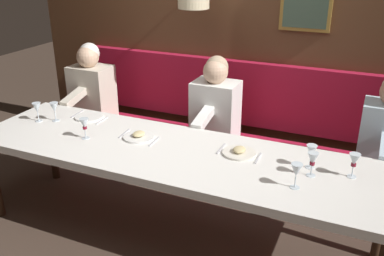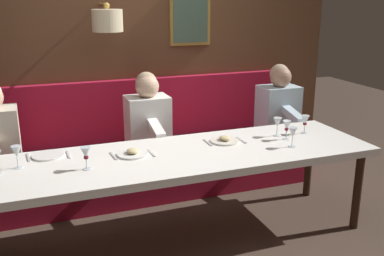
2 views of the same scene
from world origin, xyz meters
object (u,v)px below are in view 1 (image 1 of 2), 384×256
(wine_glass_0, at_px, (37,108))
(wine_glass_1, at_px, (84,124))
(dining_table, at_px, (173,157))
(wine_glass_3, at_px, (313,160))
(wine_glass_5, at_px, (296,171))
(diner_middle, at_px, (91,85))
(wine_glass_6, at_px, (54,108))
(wine_glass_4, at_px, (354,161))
(wine_glass_2, at_px, (311,152))
(diner_near, at_px, (215,103))

(wine_glass_0, bearing_deg, wine_glass_1, -102.54)
(dining_table, distance_m, wine_glass_3, 1.00)
(wine_glass_5, bearing_deg, diner_middle, 65.18)
(wine_glass_0, xyz_separation_m, wine_glass_5, (-0.22, -2.21, 0.00))
(wine_glass_1, height_order, wine_glass_5, same)
(wine_glass_0, height_order, wine_glass_5, same)
(dining_table, distance_m, wine_glass_1, 0.73)
(wine_glass_6, bearing_deg, wine_glass_0, 116.72)
(wine_glass_4, bearing_deg, wine_glass_0, 91.48)
(wine_glass_4, xyz_separation_m, wine_glass_5, (-0.28, 0.31, 0.00))
(diner_middle, height_order, wine_glass_2, diner_middle)
(wine_glass_2, relative_size, wine_glass_3, 1.00)
(dining_table, height_order, diner_middle, diner_middle)
(wine_glass_3, bearing_deg, wine_glass_5, 161.22)
(wine_glass_0, xyz_separation_m, wine_glass_4, (0.07, -2.51, -0.00))
(wine_glass_4, bearing_deg, diner_middle, 73.43)
(wine_glass_0, height_order, wine_glass_1, same)
(diner_middle, height_order, wine_glass_5, diner_middle)
(dining_table, relative_size, wine_glass_6, 19.13)
(diner_middle, distance_m, wine_glass_0, 0.83)
(dining_table, relative_size, wine_glass_2, 19.13)
(wine_glass_0, distance_m, wine_glass_3, 2.27)
(diner_middle, distance_m, wine_glass_4, 2.69)
(wine_glass_2, relative_size, wine_glass_5, 1.00)
(wine_glass_2, height_order, wine_glass_4, same)
(wine_glass_4, distance_m, wine_glass_6, 2.39)
(wine_glass_2, height_order, wine_glass_6, same)
(wine_glass_5, bearing_deg, wine_glass_1, 86.93)
(diner_middle, distance_m, wine_glass_3, 2.48)
(wine_glass_0, bearing_deg, diner_middle, 4.09)
(diner_near, xyz_separation_m, wine_glass_4, (-0.77, -1.23, 0.04))
(wine_glass_4, bearing_deg, wine_glass_6, 90.01)
(diner_near, relative_size, wine_glass_4, 4.82)
(diner_near, bearing_deg, diner_middle, 90.00)
(dining_table, relative_size, wine_glass_5, 19.13)
(wine_glass_4, bearing_deg, wine_glass_5, 132.43)
(wine_glass_0, xyz_separation_m, wine_glass_2, (0.08, -2.25, 0.00))
(diner_near, height_order, wine_glass_0, diner_near)
(diner_middle, bearing_deg, wine_glass_4, -106.57)
(wine_glass_1, relative_size, wine_glass_3, 1.00)
(wine_glass_4, xyz_separation_m, wine_glass_6, (-0.00, 2.39, 0.00))
(wine_glass_1, height_order, wine_glass_6, same)
(dining_table, xyz_separation_m, wine_glass_4, (0.12, -1.22, 0.17))
(wine_glass_3, xyz_separation_m, wine_glass_5, (-0.19, 0.07, 0.00))
(wine_glass_1, relative_size, wine_glass_4, 1.00)
(wine_glass_2, distance_m, wine_glass_3, 0.11)
(wine_glass_3, bearing_deg, dining_table, 91.55)
(dining_table, xyz_separation_m, wine_glass_1, (-0.08, 0.71, 0.17))
(diner_middle, xyz_separation_m, wine_glass_2, (-0.75, -2.31, 0.04))
(wine_glass_5, bearing_deg, wine_glass_2, -7.47)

